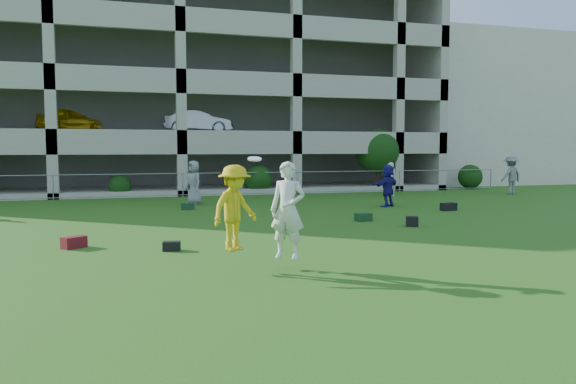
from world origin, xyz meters
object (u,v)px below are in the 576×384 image
object	(u,v)px
crate_d	(412,221)
frisbee_contest	(254,209)
bystander_d	(388,186)
parking_garage	(166,92)
bystander_c	(194,183)
stucco_building	(473,114)
bystander_e	(390,179)
bystander_f	(511,175)

from	to	relation	value
crate_d	frisbee_contest	xyz separation A→B (m)	(-6.10, -4.69, 1.07)
bystander_d	crate_d	world-z (taller)	bystander_d
bystander_d	crate_d	xyz separation A→B (m)	(-1.97, -5.53, -0.72)
frisbee_contest	bystander_d	bearing A→B (deg)	51.71
bystander_d	parking_garage	size ratio (longest dim) A/B	0.06
bystander_c	frisbee_contest	size ratio (longest dim) A/B	0.91
stucco_building	parking_garage	xyz separation A→B (m)	(-23.01, -0.30, 1.01)
bystander_e	bystander_d	bearing A→B (deg)	73.12
stucco_building	bystander_f	world-z (taller)	stucco_building
stucco_building	bystander_f	size ratio (longest dim) A/B	7.98
stucco_building	parking_garage	distance (m)	23.03
frisbee_contest	parking_garage	bearing A→B (deg)	88.83
parking_garage	crate_d	bearing A→B (deg)	-75.56
stucco_building	bystander_c	world-z (taller)	stucco_building
bystander_e	parking_garage	distance (m)	16.17
crate_d	parking_garage	bearing A→B (deg)	104.44
crate_d	parking_garage	distance (m)	23.07
stucco_building	crate_d	distance (m)	28.42
bystander_d	crate_d	distance (m)	5.91
bystander_c	crate_d	bearing A→B (deg)	7.25
bystander_d	frisbee_contest	xyz separation A→B (m)	(-8.07, -10.22, 0.36)
stucco_building	bystander_f	bearing A→B (deg)	-117.09
stucco_building	bystander_c	size ratio (longest dim) A/B	8.53
bystander_c	crate_d	distance (m)	10.27
bystander_e	frisbee_contest	world-z (taller)	frisbee_contest
crate_d	bystander_f	bearing A→B (deg)	40.37
bystander_e	frisbee_contest	xyz separation A→B (m)	(-10.42, -14.59, 0.37)
bystander_d	frisbee_contest	bearing A→B (deg)	22.37
bystander_d	parking_garage	bearing A→B (deg)	-94.24
bystander_f	crate_d	size ratio (longest dim) A/B	5.73
bystander_f	crate_d	world-z (taller)	bystander_f
bystander_e	parking_garage	bearing A→B (deg)	-38.47
stucco_building	bystander_e	bearing A→B (deg)	-137.55
bystander_c	bystander_e	bearing A→B (deg)	71.83
bystander_f	frisbee_contest	distance (m)	22.19
frisbee_contest	bystander_e	bearing A→B (deg)	54.47
stucco_building	bystander_f	distance (m)	14.62
stucco_building	frisbee_contest	world-z (taller)	stucco_building
bystander_c	bystander_e	distance (m)	9.97
bystander_c	parking_garage	bearing A→B (deg)	154.32
bystander_e	stucco_building	bearing A→B (deg)	-126.17
bystander_e	crate_d	distance (m)	10.82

